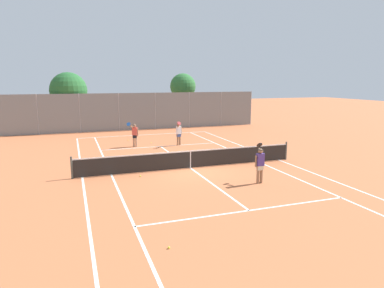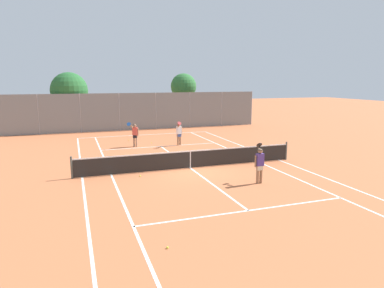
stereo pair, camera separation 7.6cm
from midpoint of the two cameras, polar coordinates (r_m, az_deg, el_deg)
ground_plane at (r=18.25m, az=-0.38°, el=-4.03°), size 120.00×120.00×0.00m
court_line_markings at (r=18.25m, az=-0.38°, el=-4.02°), size 11.10×23.90×0.01m
tennis_net at (r=18.13m, az=-0.38°, el=-2.47°), size 12.00×0.10×1.07m
player_near_side at (r=15.71m, az=11.12°, el=-3.16°), size 0.65×0.74×1.77m
player_far_left at (r=24.22m, az=-9.62°, el=1.71°), size 0.87×0.67×1.77m
player_far_right at (r=24.45m, az=-2.30°, el=1.93°), size 0.56×0.82×1.77m
loose_tennis_ball_0 at (r=9.95m, az=-4.10°, el=-16.83°), size 0.07×0.07×0.07m
loose_tennis_ball_1 at (r=26.99m, az=-10.66°, el=0.66°), size 0.07×0.07×0.07m
loose_tennis_ball_2 at (r=25.52m, az=-6.90°, el=0.20°), size 0.07×0.07×0.07m
loose_tennis_ball_3 at (r=20.06m, az=-14.17°, el=-2.91°), size 0.07×0.07×0.07m
loose_tennis_ball_4 at (r=16.83m, az=-8.74°, el=-5.30°), size 0.07×0.07×0.07m
loose_tennis_ball_5 at (r=25.80m, az=-9.67°, el=0.24°), size 0.07×0.07×0.07m
back_fence at (r=32.34m, az=-9.16°, el=5.37°), size 23.92×0.08×3.47m
tree_behind_left at (r=33.44m, az=-20.05°, el=8.22°), size 3.31×3.31×5.32m
tree_behind_right at (r=36.94m, az=-1.48°, el=9.42°), size 2.72×2.72×5.32m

